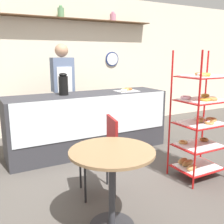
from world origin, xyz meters
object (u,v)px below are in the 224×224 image
object	(u,v)px
pastry_rack	(200,122)
coffee_carafe	(63,84)
cafe_table	(112,170)
person_worker	(63,89)
donut_tray_counter	(126,90)
cafe_chair	(104,148)

from	to	relation	value
pastry_rack	coffee_carafe	world-z (taller)	pastry_rack
cafe_table	coffee_carafe	xyz separation A→B (m)	(0.21, 1.93, 0.54)
person_worker	donut_tray_counter	xyz separation A→B (m)	(0.88, -0.66, 0.00)
coffee_carafe	donut_tray_counter	xyz separation A→B (m)	(1.06, -0.09, -0.14)
person_worker	coffee_carafe	distance (m)	0.62
person_worker	donut_tray_counter	world-z (taller)	person_worker
cafe_chair	coffee_carafe	xyz separation A→B (m)	(-0.01, 1.34, 0.57)
cafe_chair	donut_tray_counter	xyz separation A→B (m)	(1.05, 1.26, 0.43)
pastry_rack	person_worker	size ratio (longest dim) A/B	0.92
cafe_chair	coffee_carafe	bearing A→B (deg)	-167.20
person_worker	cafe_chair	world-z (taller)	person_worker
cafe_table	coffee_carafe	bearing A→B (deg)	83.73
person_worker	cafe_table	world-z (taller)	person_worker
person_worker	coffee_carafe	size ratio (longest dim) A/B	5.14
person_worker	coffee_carafe	bearing A→B (deg)	-106.94
cafe_chair	person_worker	bearing A→B (deg)	-172.49
cafe_chair	pastry_rack	bearing A→B (deg)	93.21
cafe_table	coffee_carafe	distance (m)	2.02
pastry_rack	donut_tray_counter	size ratio (longest dim) A/B	4.28
person_worker	coffee_carafe	xyz separation A→B (m)	(-0.18, -0.58, 0.14)
cafe_chair	coffee_carafe	size ratio (longest dim) A/B	2.60
cafe_table	donut_tray_counter	size ratio (longest dim) A/B	2.01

